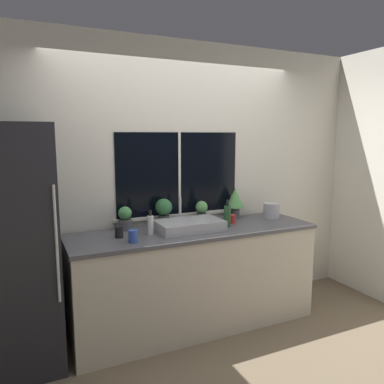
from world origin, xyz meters
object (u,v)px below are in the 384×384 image
Objects in this scene: potted_plant_center_left at (164,210)px; potted_plant_center_right at (202,211)px; potted_plant_far_left at (125,218)px; mug_red at (232,219)px; bottle_tall at (227,216)px; soap_bottle at (150,224)px; mug_black at (119,232)px; potted_plant_far_right at (235,199)px; sink at (189,225)px; kettle at (272,210)px; refrigerator at (15,249)px; mug_blue at (133,236)px.

potted_plant_center_left is 0.41m from potted_plant_center_right.
mug_red is at bearing -10.51° from potted_plant_far_left.
bottle_tall is 3.09× the size of mug_red.
potted_plant_center_left is at bearing 48.42° from soap_bottle.
potted_plant_center_right reaches higher than mug_black.
mug_red is (-0.15, -0.19, -0.15)m from potted_plant_far_right.
potted_plant_far_right reaches higher than sink.
potted_plant_far_left is 0.38m from potted_plant_center_left.
kettle is at bearing 3.94° from soap_bottle.
mug_red is 0.88× the size of mug_black.
mug_black is 0.54× the size of kettle.
mug_black is at bearing -169.56° from potted_plant_far_right.
refrigerator is 2.45m from kettle.
potted_plant_center_right is 0.65× the size of potted_plant_far_right.
refrigerator reaches higher than mug_red.
potted_plant_far_right is at bearing 47.97° from bottle_tall.
soap_bottle is 1.21× the size of kettle.
mug_blue is (-1.07, -0.24, 0.01)m from mug_red.
bottle_tall is (0.38, -0.04, 0.06)m from sink.
potted_plant_far_right is (1.17, -0.00, 0.09)m from potted_plant_far_left.
potted_plant_far_left is at bearing 180.00° from potted_plant_center_right.
potted_plant_far_right is at bearing 51.17° from mug_red.
potted_plant_far_left is at bearing 169.49° from mug_red.
mug_red is at bearing 42.98° from bottle_tall.
potted_plant_far_right is (0.79, 0.00, 0.04)m from potted_plant_center_left.
kettle is at bearing 12.99° from bottle_tall.
potted_plant_far_right is 1.84× the size of kettle.
mug_black is (-0.28, 0.01, -0.04)m from soap_bottle.
mug_black is (-0.90, -0.24, -0.06)m from potted_plant_center_right.
bottle_tall is (0.12, -0.30, -0.00)m from potted_plant_center_right.
potted_plant_far_left is at bearing 13.67° from refrigerator.
potted_plant_far_right reaches higher than potted_plant_center_left.
potted_plant_far_right is 1.52× the size of soap_bottle.
soap_bottle is at bearing -176.06° from kettle.
refrigerator is 1.72m from potted_plant_center_right.
potted_plant_far_right is at bearing 10.44° from mug_black.
refrigerator is 1.45m from sink.
sink reaches higher than mug_red.
potted_plant_center_right is at bearing 168.41° from kettle.
potted_plant_center_left is at bearing 163.58° from mug_red.
refrigerator reaches higher than soap_bottle.
mug_black is 1.64m from kettle.
soap_bottle is at bearing 40.64° from mug_blue.
refrigerator is at bearing 178.80° from soap_bottle.
potted_plant_center_left is at bearing 150.72° from bottle_tall.
bottle_tall reaches higher than mug_red.
potted_plant_center_left is (1.30, 0.22, 0.15)m from refrigerator.
kettle is (1.52, -0.15, -0.02)m from potted_plant_far_left.
soap_bottle reaches higher than mug_blue.
potted_plant_center_right is 0.32m from bottle_tall.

